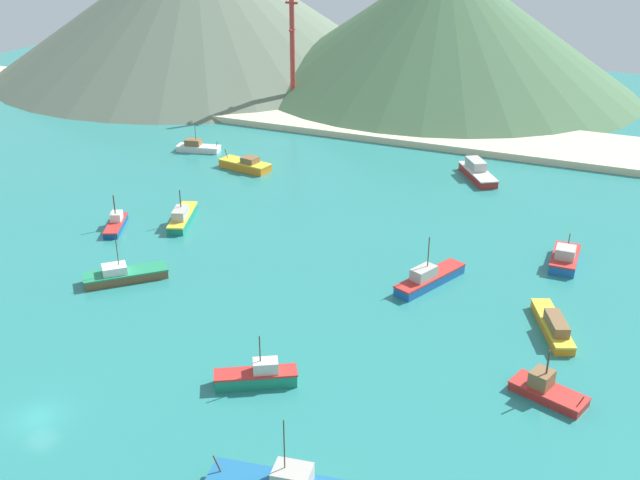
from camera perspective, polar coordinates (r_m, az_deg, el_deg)
The scene contains 16 objects.
ground at distance 90.78m, azimuth -7.91°, elevation -2.68°, with size 260.00×280.00×0.50m.
fishing_boat_0 at distance 71.62m, azimuth 16.99°, elevation -10.92°, with size 7.34×4.73×4.84m.
fishing_boat_1 at distance 135.25m, azimuth -9.37°, elevation 7.04°, with size 8.08×4.16×4.76m.
fishing_boat_2 at distance 90.90m, azimuth -14.78°, elevation -2.57°, with size 8.94×8.82×5.59m.
fishing_boat_4 at distance 96.40m, azimuth 18.26°, elevation -1.29°, with size 3.21×7.64×2.66m.
fishing_boat_5 at distance 81.49m, azimuth 17.44°, elevation -6.26°, with size 5.88×9.99×2.16m.
fishing_boat_6 at distance 124.80m, azimuth -5.71°, elevation 5.77°, with size 9.38×4.48×2.80m.
fishing_boat_7 at distance 105.49m, azimuth -15.36°, elevation 1.23°, with size 4.92×7.39×4.69m.
fishing_boat_8 at distance 105.13m, azimuth -10.52°, elevation 1.76°, with size 5.53×9.85×4.93m.
fishing_boat_11 at distance 70.34m, azimuth -4.82°, elevation -10.34°, with size 7.68×5.68×5.25m.
fishing_boat_12 at distance 87.76m, azimuth 8.34°, elevation -2.90°, with size 6.19×10.67×6.26m.
fishing_boat_13 at distance 122.97m, azimuth 11.96°, elevation 5.14°, with size 8.16×10.15×2.77m.
beach_strip at distance 147.29m, azimuth 5.78°, elevation 8.65°, with size 247.00×19.54×1.20m, color beige.
hill_west at distance 200.04m, azimuth -9.32°, elevation 17.49°, with size 104.68×104.68×33.70m.
hill_central at distance 177.82m, azimuth 9.42°, elevation 15.96°, with size 89.95×89.95×29.81m.
radio_tower at distance 158.62m, azimuth -2.14°, elevation 14.74°, with size 2.67×2.13×26.68m.
Camera 1 is at (43.80, -37.80, 41.31)m, focal length 41.76 mm.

